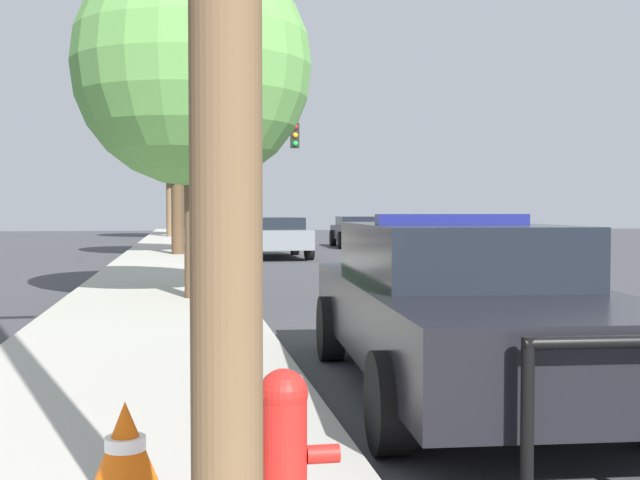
# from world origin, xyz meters

# --- Properties ---
(sidewalk_left) EXTENTS (3.00, 110.00, 0.13)m
(sidewalk_left) POSITION_xyz_m (-5.10, 0.00, 0.07)
(sidewalk_left) COLOR #ADA89E
(sidewalk_left) RESTS_ON ground_plane
(police_car) EXTENTS (2.35, 5.50, 1.55)m
(police_car) POSITION_xyz_m (-2.30, 0.18, 0.78)
(police_car) COLOR black
(police_car) RESTS_ON ground_plane
(fire_hydrant) EXTENTS (0.50, 0.22, 0.76)m
(fire_hydrant) POSITION_xyz_m (-4.22, -2.99, 0.54)
(fire_hydrant) COLOR red
(fire_hydrant) RESTS_ON sidewalk_left
(traffic_light) EXTENTS (3.75, 0.35, 4.74)m
(traffic_light) POSITION_xyz_m (-2.59, 22.49, 3.51)
(traffic_light) COLOR #424247
(traffic_light) RESTS_ON sidewalk_left
(car_background_midblock) EXTENTS (2.04, 4.71, 1.33)m
(car_background_midblock) POSITION_xyz_m (-1.62, 19.77, 0.73)
(car_background_midblock) COLOR slate
(car_background_midblock) RESTS_ON ground_plane
(car_background_oncoming) EXTENTS (2.20, 4.31, 1.29)m
(car_background_oncoming) POSITION_xyz_m (2.61, 26.48, 0.71)
(car_background_oncoming) COLOR black
(car_background_oncoming) RESTS_ON ground_plane
(tree_sidewalk_near) EXTENTS (3.92, 3.92, 5.76)m
(tree_sidewalk_near) POSITION_xyz_m (-4.47, 6.95, 3.92)
(tree_sidewalk_near) COLOR brown
(tree_sidewalk_near) RESTS_ON sidewalk_left
(tree_sidewalk_far) EXTENTS (4.71, 4.71, 7.75)m
(tree_sidewalk_far) POSITION_xyz_m (-5.31, 37.76, 5.50)
(tree_sidewalk_far) COLOR brown
(tree_sidewalk_far) RESTS_ON sidewalk_left
(tree_sidewalk_mid) EXTENTS (3.97, 3.97, 6.60)m
(tree_sidewalk_mid) POSITION_xyz_m (-4.81, 20.18, 4.72)
(tree_sidewalk_mid) COLOR #4C3823
(tree_sidewalk_mid) RESTS_ON sidewalk_left
(traffic_cone) EXTENTS (0.38, 0.38, 0.48)m
(traffic_cone) POSITION_xyz_m (-4.95, -2.29, 0.37)
(traffic_cone) COLOR orange
(traffic_cone) RESTS_ON sidewalk_left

